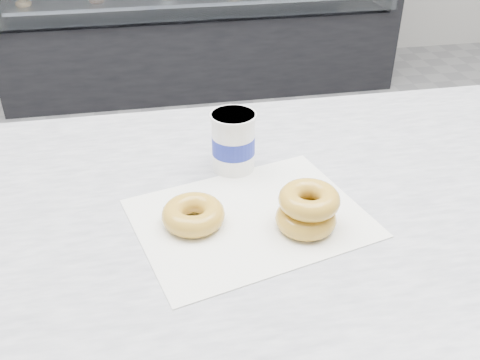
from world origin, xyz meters
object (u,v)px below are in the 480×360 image
(display_case, at_px, (198,7))
(donut_single, at_px, (193,214))
(coffee_cup, at_px, (233,141))
(donut_stack, at_px, (307,209))

(display_case, distance_m, donut_single, 2.80)
(coffee_cup, bearing_deg, display_case, 70.23)
(display_case, height_order, donut_single, display_case)
(donut_stack, bearing_deg, coffee_cup, 112.36)
(donut_single, bearing_deg, coffee_cup, 59.49)
(coffee_cup, bearing_deg, donut_single, -135.10)
(donut_stack, relative_size, coffee_cup, 1.20)
(donut_single, relative_size, donut_stack, 0.75)
(donut_stack, xyz_separation_m, coffee_cup, (-0.08, 0.19, 0.02))
(donut_single, xyz_separation_m, coffee_cup, (0.09, 0.15, 0.04))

